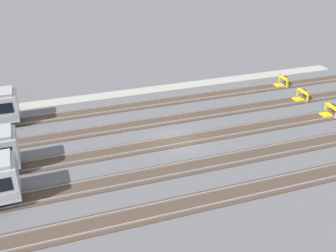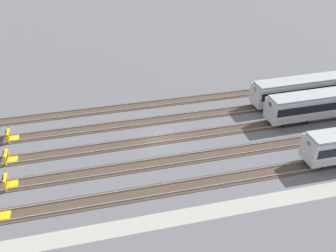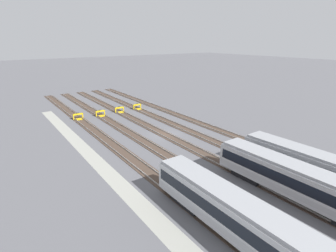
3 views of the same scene
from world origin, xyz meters
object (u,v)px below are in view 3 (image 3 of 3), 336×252
at_px(bumper_stop_near_inner_track, 101,114).
at_px(bumper_stop_far_inner_track, 138,107).
at_px(bumper_stop_nearest_track, 79,117).
at_px(bumper_stop_middle_track, 120,110).
at_px(subway_car_front_row_leftmost, 236,216).
at_px(subway_car_front_row_rightmost, 321,169).
at_px(subway_car_front_row_centre, 298,182).

height_order(bumper_stop_near_inner_track, bumper_stop_far_inner_track, same).
bearing_deg(bumper_stop_nearest_track, bumper_stop_middle_track, 89.89).
bearing_deg(subway_car_front_row_leftmost, bumper_stop_near_inner_track, 173.58).
distance_m(subway_car_front_row_leftmost, subway_car_front_row_rightmost, 13.45).
xyz_separation_m(bumper_stop_near_inner_track, bumper_stop_middle_track, (-0.36, 4.49, 0.00)).
bearing_deg(bumper_stop_near_inner_track, bumper_stop_middle_track, 94.53).
bearing_deg(bumper_stop_nearest_track, subway_car_front_row_centre, 12.68).
height_order(bumper_stop_nearest_track, bumper_stop_near_inner_track, same).
bearing_deg(bumper_stop_far_inner_track, subway_car_front_row_leftmost, -18.47).
bearing_deg(bumper_stop_near_inner_track, bumper_stop_nearest_track, -94.71).
height_order(subway_car_front_row_leftmost, bumper_stop_nearest_track, subway_car_front_row_leftmost).
bearing_deg(bumper_stop_near_inner_track, subway_car_front_row_centre, 6.50).
relative_size(subway_car_front_row_leftmost, bumper_stop_far_inner_track, 9.01).
height_order(subway_car_front_row_leftmost, bumper_stop_near_inner_track, subway_car_front_row_leftmost).
height_order(subway_car_front_row_rightmost, bumper_stop_near_inner_track, subway_car_front_row_rightmost).
relative_size(subway_car_front_row_rightmost, bumper_stop_middle_track, 8.99).
xyz_separation_m(bumper_stop_near_inner_track, bumper_stop_far_inner_track, (-0.52, 9.01, 0.00)).
bearing_deg(subway_car_front_row_leftmost, subway_car_front_row_centre, 90.00).
bearing_deg(subway_car_front_row_centre, bumper_stop_middle_track, -179.93).
relative_size(bumper_stop_nearest_track, bumper_stop_middle_track, 1.00).
relative_size(subway_car_front_row_leftmost, bumper_stop_nearest_track, 8.98).
bearing_deg(bumper_stop_middle_track, subway_car_front_row_centre, 0.07).
distance_m(bumper_stop_near_inner_track, bumper_stop_middle_track, 4.51).
bearing_deg(bumper_stop_far_inner_track, subway_car_front_row_centre, -6.31).
height_order(subway_car_front_row_leftmost, bumper_stop_middle_track, subway_car_front_row_leftmost).
distance_m(subway_car_front_row_centre, bumper_stop_nearest_track, 41.29).
height_order(subway_car_front_row_rightmost, bumper_stop_far_inner_track, subway_car_front_row_rightmost).
xyz_separation_m(subway_car_front_row_centre, subway_car_front_row_rightmost, (-0.00, 4.42, 0.00)).
bearing_deg(subway_car_front_row_rightmost, subway_car_front_row_centre, -90.00).
bearing_deg(bumper_stop_nearest_track, subway_car_front_row_rightmost, 18.52).
distance_m(bumper_stop_near_inner_track, bumper_stop_far_inner_track, 9.03).
relative_size(bumper_stop_nearest_track, bumper_stop_near_inner_track, 1.00).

